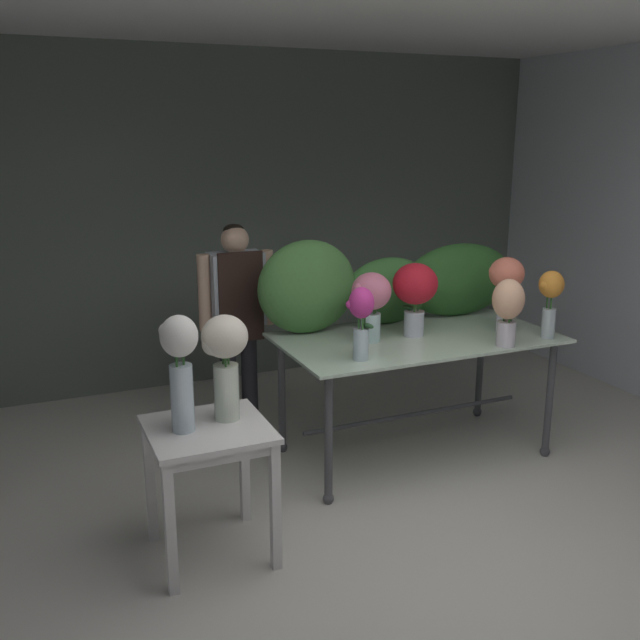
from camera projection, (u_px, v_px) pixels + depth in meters
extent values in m
plane|color=beige|center=(326.00, 451.00, 5.13)|extent=(8.29, 8.29, 0.00)
cube|color=slate|center=(242.00, 219.00, 6.43)|extent=(5.96, 0.12, 2.92)
cube|color=silver|center=(328.00, 3.00, 4.37)|extent=(6.08, 3.89, 0.12)
cube|color=silver|center=(417.00, 338.00, 4.88)|extent=(1.88, 1.01, 0.02)
cylinder|color=#4C4C51|center=(329.00, 439.00, 4.31)|extent=(0.05, 0.05, 0.85)
sphere|color=#4C4C51|center=(328.00, 498.00, 4.41)|extent=(0.07, 0.07, 0.07)
cylinder|color=#4C4C51|center=(549.00, 399.00, 4.95)|extent=(0.05, 0.05, 0.85)
sphere|color=#4C4C51|center=(545.00, 451.00, 5.05)|extent=(0.07, 0.07, 0.07)
cylinder|color=#4C4C51|center=(282.00, 395.00, 5.02)|extent=(0.05, 0.05, 0.85)
sphere|color=#4C4C51|center=(283.00, 447.00, 5.12)|extent=(0.07, 0.07, 0.07)
cylinder|color=#4C4C51|center=(480.00, 365.00, 5.67)|extent=(0.05, 0.05, 0.85)
sphere|color=#4C4C51|center=(477.00, 412.00, 5.77)|extent=(0.07, 0.07, 0.07)
cylinder|color=#4C4C51|center=(414.00, 414.00, 5.02)|extent=(1.68, 0.03, 0.03)
cube|color=white|center=(208.00, 429.00, 3.71)|extent=(0.62, 0.61, 0.03)
cube|color=white|center=(208.00, 437.00, 3.72)|extent=(0.56, 0.55, 0.06)
cube|color=white|center=(170.00, 529.00, 3.46)|extent=(0.05, 0.05, 0.71)
cube|color=white|center=(275.00, 507.00, 3.67)|extent=(0.05, 0.05, 0.71)
cube|color=white|center=(150.00, 482.00, 3.93)|extent=(0.05, 0.05, 0.71)
cube|color=white|center=(244.00, 464.00, 4.14)|extent=(0.05, 0.05, 0.71)
cylinder|color=#232328|center=(229.00, 381.00, 5.28)|extent=(0.12, 0.12, 0.87)
cylinder|color=#232328|center=(250.00, 379.00, 5.34)|extent=(0.12, 0.12, 0.87)
cube|color=#B2BCC6|center=(236.00, 289.00, 5.13)|extent=(0.38, 0.22, 0.53)
cube|color=black|center=(241.00, 297.00, 5.04)|extent=(0.32, 0.02, 0.65)
cylinder|color=#D8AD8E|center=(204.00, 293.00, 5.04)|extent=(0.09, 0.09, 0.55)
cylinder|color=#D8AD8E|center=(267.00, 287.00, 5.23)|extent=(0.09, 0.09, 0.55)
sphere|color=#D8AD8E|center=(235.00, 240.00, 5.04)|extent=(0.20, 0.20, 0.20)
ellipsoid|color=black|center=(234.00, 230.00, 5.04)|extent=(0.15, 0.15, 0.09)
ellipsoid|color=#477F3D|center=(307.00, 287.00, 4.88)|extent=(0.71, 0.31, 0.65)
ellipsoid|color=#387033|center=(388.00, 291.00, 5.14)|extent=(0.69, 0.23, 0.49)
ellipsoid|color=#2D6028|center=(459.00, 280.00, 5.37)|extent=(0.94, 0.26, 0.55)
cylinder|color=silver|center=(506.00, 334.00, 4.64)|extent=(0.12, 0.12, 0.16)
cylinder|color=#9EBCB2|center=(506.00, 341.00, 4.65)|extent=(0.11, 0.11, 0.07)
cylinder|color=#2D6028|center=(510.00, 328.00, 4.63)|extent=(0.01, 0.01, 0.22)
cylinder|color=#2D6028|center=(503.00, 327.00, 4.64)|extent=(0.01, 0.01, 0.22)
cylinder|color=#2D6028|center=(508.00, 329.00, 4.60)|extent=(0.01, 0.01, 0.22)
ellipsoid|color=#F4B78E|center=(508.00, 299.00, 4.58)|extent=(0.21, 0.21, 0.26)
sphere|color=#F4B78E|center=(499.00, 293.00, 4.57)|extent=(0.08, 0.08, 0.08)
sphere|color=#F4B78E|center=(515.00, 300.00, 4.61)|extent=(0.11, 0.11, 0.11)
cylinder|color=silver|center=(371.00, 327.00, 4.74)|extent=(0.13, 0.13, 0.19)
cylinder|color=#9EBCB2|center=(370.00, 335.00, 4.75)|extent=(0.12, 0.12, 0.08)
cylinder|color=#387033|center=(375.00, 321.00, 4.74)|extent=(0.01, 0.01, 0.26)
cylinder|color=#387033|center=(369.00, 320.00, 4.76)|extent=(0.01, 0.01, 0.26)
cylinder|color=#387033|center=(368.00, 321.00, 4.73)|extent=(0.01, 0.01, 0.26)
cylinder|color=#387033|center=(374.00, 322.00, 4.70)|extent=(0.01, 0.01, 0.26)
ellipsoid|color=pink|center=(371.00, 291.00, 4.68)|extent=(0.26, 0.26, 0.25)
sphere|color=pink|center=(359.00, 289.00, 4.61)|extent=(0.08, 0.08, 0.08)
ellipsoid|color=#2D6028|center=(370.00, 309.00, 4.74)|extent=(0.07, 0.11, 0.03)
cylinder|color=silver|center=(414.00, 323.00, 4.87)|extent=(0.14, 0.14, 0.17)
cylinder|color=#9EBCB2|center=(414.00, 330.00, 4.88)|extent=(0.13, 0.13, 0.07)
cylinder|color=#387033|center=(418.00, 315.00, 4.86)|extent=(0.01, 0.01, 0.27)
cylinder|color=#387033|center=(409.00, 315.00, 4.87)|extent=(0.01, 0.01, 0.27)
cylinder|color=#387033|center=(414.00, 317.00, 4.82)|extent=(0.01, 0.01, 0.27)
ellipsoid|color=red|center=(415.00, 284.00, 4.79)|extent=(0.30, 0.30, 0.28)
sphere|color=red|center=(431.00, 279.00, 4.83)|extent=(0.08, 0.08, 0.08)
ellipsoid|color=#28562D|center=(408.00, 307.00, 4.86)|extent=(0.07, 0.11, 0.03)
cylinder|color=silver|center=(361.00, 344.00, 4.35)|extent=(0.10, 0.10, 0.20)
cylinder|color=#9EBCB2|center=(361.00, 353.00, 4.37)|extent=(0.09, 0.09, 0.08)
cylinder|color=#387033|center=(364.00, 335.00, 4.34)|extent=(0.01, 0.01, 0.29)
cylinder|color=#387033|center=(359.00, 334.00, 4.35)|extent=(0.01, 0.01, 0.29)
cylinder|color=#387033|center=(359.00, 336.00, 4.33)|extent=(0.01, 0.01, 0.29)
cylinder|color=#387033|center=(362.00, 336.00, 4.31)|extent=(0.01, 0.01, 0.29)
ellipsoid|color=#D1338E|center=(361.00, 303.00, 4.28)|extent=(0.16, 0.16, 0.19)
sphere|color=#D1338E|center=(350.00, 305.00, 4.28)|extent=(0.05, 0.05, 0.05)
ellipsoid|color=#28562D|center=(367.00, 326.00, 4.31)|extent=(0.06, 0.11, 0.03)
cylinder|color=silver|center=(548.00, 323.00, 4.81)|extent=(0.09, 0.09, 0.20)
cylinder|color=#9EBCB2|center=(548.00, 331.00, 4.83)|extent=(0.08, 0.08, 0.09)
cylinder|color=#2D6028|center=(550.00, 314.00, 4.81)|extent=(0.01, 0.01, 0.31)
cylinder|color=#2D6028|center=(546.00, 314.00, 4.81)|extent=(0.01, 0.01, 0.31)
cylinder|color=#2D6028|center=(550.00, 315.00, 4.79)|extent=(0.01, 0.01, 0.31)
ellipsoid|color=orange|center=(552.00, 284.00, 4.75)|extent=(0.17, 0.17, 0.18)
sphere|color=orange|center=(545.00, 285.00, 4.71)|extent=(0.06, 0.06, 0.06)
cylinder|color=silver|center=(504.00, 317.00, 4.96)|extent=(0.10, 0.10, 0.21)
cylinder|color=#9EBCB2|center=(503.00, 325.00, 4.97)|extent=(0.10, 0.10, 0.09)
cylinder|color=#387033|center=(506.00, 306.00, 4.95)|extent=(0.01, 0.01, 0.34)
cylinder|color=#387033|center=(502.00, 306.00, 4.95)|extent=(0.01, 0.01, 0.34)
cylinder|color=#387033|center=(503.00, 307.00, 4.93)|extent=(0.01, 0.01, 0.34)
cylinder|color=#387033|center=(505.00, 307.00, 4.93)|extent=(0.01, 0.01, 0.34)
ellipsoid|color=#EF7A60|center=(507.00, 273.00, 4.88)|extent=(0.24, 0.24, 0.22)
sphere|color=#EF7A60|center=(495.00, 271.00, 4.87)|extent=(0.08, 0.08, 0.08)
sphere|color=#EF7A60|center=(519.00, 275.00, 4.91)|extent=(0.07, 0.07, 0.07)
ellipsoid|color=#2D6028|center=(508.00, 299.00, 4.94)|extent=(0.11, 0.07, 0.03)
cylinder|color=silver|center=(182.00, 398.00, 3.61)|extent=(0.12, 0.12, 0.35)
cylinder|color=#9EBCB2|center=(183.00, 416.00, 3.63)|extent=(0.11, 0.11, 0.15)
cylinder|color=#387033|center=(185.00, 389.00, 3.60)|extent=(0.01, 0.01, 0.43)
cylinder|color=#387033|center=(178.00, 388.00, 3.62)|extent=(0.01, 0.01, 0.43)
cylinder|color=#387033|center=(178.00, 391.00, 3.57)|extent=(0.01, 0.01, 0.43)
ellipsoid|color=white|center=(179.00, 336.00, 3.53)|extent=(0.19, 0.19, 0.21)
sphere|color=white|center=(166.00, 331.00, 3.52)|extent=(0.08, 0.08, 0.08)
cylinder|color=silver|center=(227.00, 392.00, 3.77)|extent=(0.13, 0.13, 0.30)
cylinder|color=#9EBCB2|center=(227.00, 407.00, 3.79)|extent=(0.12, 0.12, 0.13)
cylinder|color=#387033|center=(229.00, 383.00, 3.76)|extent=(0.01, 0.01, 0.38)
cylinder|color=#387033|center=(224.00, 383.00, 3.77)|extent=(0.01, 0.01, 0.38)
cylinder|color=#387033|center=(226.00, 386.00, 3.72)|extent=(0.01, 0.01, 0.38)
ellipsoid|color=silver|center=(225.00, 336.00, 3.69)|extent=(0.24, 0.24, 0.23)
sphere|color=silver|center=(213.00, 344.00, 3.66)|extent=(0.12, 0.12, 0.12)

